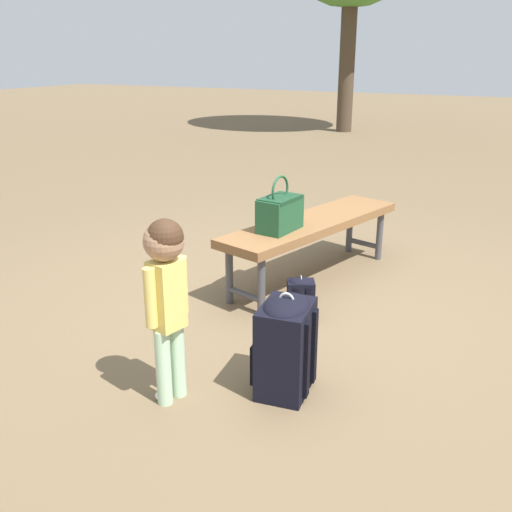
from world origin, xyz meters
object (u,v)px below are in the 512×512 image
(park_bench, at_px, (313,227))
(backpack_large, at_px, (285,343))
(handbag, at_px, (280,212))
(child_standing, at_px, (166,284))
(backpack_small, at_px, (301,297))

(park_bench, height_order, backpack_large, backpack_large)
(handbag, distance_m, child_standing, 1.39)
(backpack_large, bearing_deg, handbag, -154.00)
(child_standing, bearing_deg, handbag, -176.72)
(backpack_small, bearing_deg, handbag, -135.73)
(park_bench, relative_size, child_standing, 1.84)
(park_bench, relative_size, backpack_small, 5.89)
(handbag, height_order, backpack_large, handbag)
(backpack_small, bearing_deg, backpack_large, 17.25)
(handbag, xyz_separation_m, child_standing, (1.39, 0.08, 0.02))
(backpack_large, distance_m, backpack_small, 0.84)
(park_bench, xyz_separation_m, backpack_small, (0.63, 0.18, -0.25))
(child_standing, height_order, backpack_large, child_standing)
(handbag, bearing_deg, park_bench, 163.72)
(handbag, bearing_deg, child_standing, 3.28)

